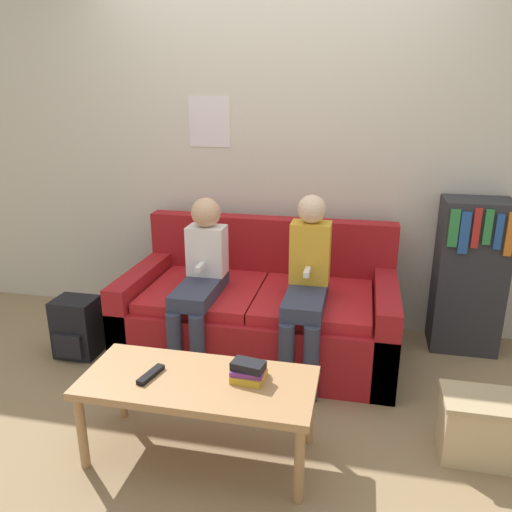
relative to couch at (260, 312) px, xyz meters
name	(u,v)px	position (x,y,z in m)	size (l,w,h in m)	color
ground_plane	(240,396)	(0.00, -0.58, -0.27)	(10.00, 10.00, 0.00)	#937A56
wall_back	(277,147)	(0.00, 0.54, 1.03)	(8.00, 0.06, 2.60)	beige
couch	(260,312)	(0.00, 0.00, 0.00)	(1.74, 0.91, 0.84)	maroon
coffee_table	(198,388)	(-0.07, -1.08, 0.09)	(1.08, 0.47, 0.41)	#AD7F51
person_left	(201,274)	(-0.34, -0.21, 0.32)	(0.24, 0.61, 1.05)	#33384C
person_right	(307,280)	(0.33, -0.21, 0.33)	(0.24, 0.61, 1.09)	#33384C
tv_remote	(151,374)	(-0.29, -1.11, 0.15)	(0.08, 0.17, 0.02)	black
book_stack	(249,371)	(0.16, -1.04, 0.18)	(0.16, 0.16, 0.09)	gold
bookshelf	(469,275)	(1.34, 0.34, 0.24)	(0.43, 0.33, 1.03)	#2D2D33
storage_box	(487,428)	(1.27, -0.81, -0.11)	(0.44, 0.27, 0.32)	#CCB284
backpack	(77,328)	(-1.17, -0.33, -0.08)	(0.27, 0.25, 0.39)	black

